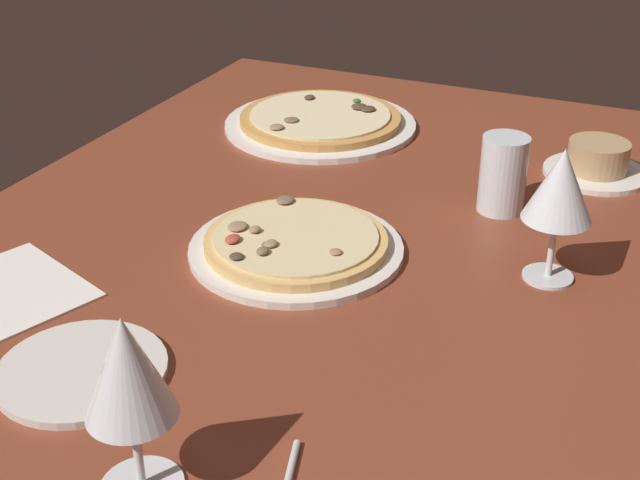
# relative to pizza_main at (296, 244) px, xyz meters

# --- Properties ---
(dining_table) EXTENTS (1.50, 1.10, 0.04)m
(dining_table) POSITION_rel_pizza_main_xyz_m (0.02, 0.07, -0.03)
(dining_table) COLOR brown
(dining_table) RESTS_ON ground
(pizza_main) EXTENTS (0.28, 0.28, 0.03)m
(pizza_main) POSITION_rel_pizza_main_xyz_m (0.00, 0.00, 0.00)
(pizza_main) COLOR silver
(pizza_main) RESTS_ON dining_table
(pizza_side) EXTENTS (0.33, 0.33, 0.03)m
(pizza_side) POSITION_rel_pizza_main_xyz_m (-0.42, -0.15, -0.00)
(pizza_side) COLOR white
(pizza_side) RESTS_ON dining_table
(ramekin_on_saucer) EXTENTS (0.16, 0.16, 0.05)m
(ramekin_on_saucer) POSITION_rel_pizza_main_xyz_m (-0.41, 0.31, 0.01)
(ramekin_on_saucer) COLOR silver
(ramekin_on_saucer) RESTS_ON dining_table
(wine_glass_far) EXTENTS (0.08, 0.08, 0.18)m
(wine_glass_far) POSITION_rel_pizza_main_xyz_m (0.43, 0.06, 0.11)
(wine_glass_far) COLOR silver
(wine_glass_far) RESTS_ON dining_table
(wine_glass_near) EXTENTS (0.08, 0.08, 0.17)m
(wine_glass_near) POSITION_rel_pizza_main_xyz_m (-0.07, 0.31, 0.11)
(wine_glass_near) COLOR silver
(wine_glass_near) RESTS_ON dining_table
(water_glass) EXTENTS (0.07, 0.07, 0.11)m
(water_glass) POSITION_rel_pizza_main_xyz_m (-0.23, 0.21, 0.04)
(water_glass) COLOR silver
(water_glass) RESTS_ON dining_table
(side_plate) EXTENTS (0.18, 0.18, 0.01)m
(side_plate) POSITION_rel_pizza_main_xyz_m (0.32, -0.09, -0.01)
(side_plate) COLOR silver
(side_plate) RESTS_ON dining_table
(paper_menu) EXTENTS (0.20, 0.22, 0.00)m
(paper_menu) POSITION_rel_pizza_main_xyz_m (0.22, -0.27, -0.01)
(paper_menu) COLOR white
(paper_menu) RESTS_ON dining_table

